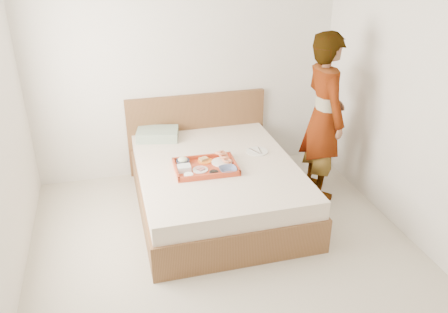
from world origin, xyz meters
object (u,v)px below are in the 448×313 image
(bed, at_px, (217,186))
(person, at_px, (324,117))
(tray, at_px, (206,167))
(dinner_plate, at_px, (257,151))

(bed, xyz_separation_m, person, (1.18, 0.06, 0.63))
(tray, relative_size, person, 0.34)
(person, bearing_deg, dinner_plate, 82.52)
(dinner_plate, xyz_separation_m, person, (0.69, -0.09, 0.36))
(tray, height_order, person, person)
(bed, height_order, tray, tray)
(bed, height_order, dinner_plate, dinner_plate)
(bed, relative_size, dinner_plate, 8.70)
(bed, distance_m, dinner_plate, 0.58)
(tray, height_order, dinner_plate, tray)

